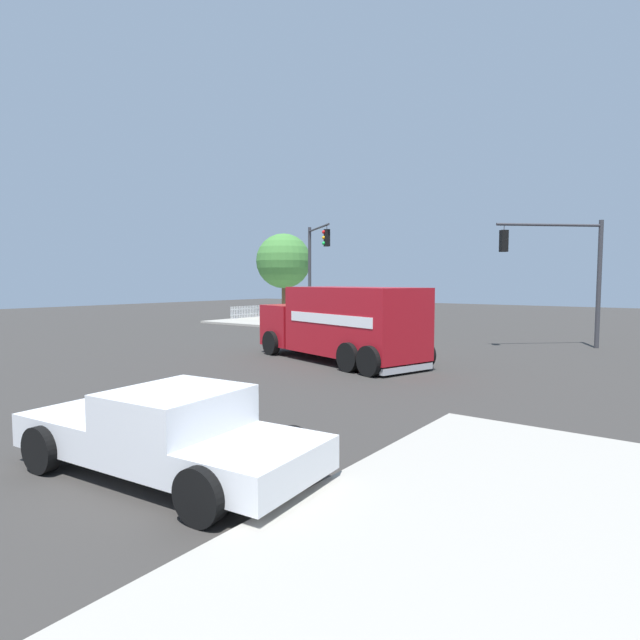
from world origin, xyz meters
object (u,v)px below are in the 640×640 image
at_px(delivery_truck, 342,323).
at_px(pedestrian_crossing, 290,307).
at_px(traffic_light_secondary, 315,261).
at_px(shade_tree_near, 284,261).
at_px(pedestrian_near_corner, 333,307).
at_px(pickup_white, 168,429).
at_px(traffic_light_primary, 566,263).

relative_size(delivery_truck, pedestrian_crossing, 4.67).
bearing_deg(delivery_truck, traffic_light_secondary, -138.41).
relative_size(traffic_light_secondary, shade_tree_near, 0.95).
height_order(delivery_truck, pedestrian_near_corner, delivery_truck).
xyz_separation_m(pickup_white, pedestrian_crossing, (-24.84, -18.06, 0.39)).
bearing_deg(pedestrian_crossing, pedestrian_near_corner, 132.24).
bearing_deg(pickup_white, pedestrian_near_corner, -149.98).
bearing_deg(traffic_light_secondary, pedestrian_crossing, -128.35).
relative_size(pickup_white, pedestrian_near_corner, 3.23).
bearing_deg(pedestrian_near_corner, pickup_white, 30.02).
xyz_separation_m(pedestrian_near_corner, shade_tree_near, (0.96, -4.07, 3.55)).
bearing_deg(pickup_white, traffic_light_secondary, -148.83).
bearing_deg(pedestrian_near_corner, traffic_light_primary, 68.62).
bearing_deg(pedestrian_near_corner, traffic_light_secondary, 26.41).
xyz_separation_m(pickup_white, shade_tree_near, (-26.09, -19.69, 3.90)).
height_order(delivery_truck, shade_tree_near, shade_tree_near).
distance_m(pickup_white, shade_tree_near, 32.92).
height_order(traffic_light_primary, pedestrian_crossing, traffic_light_primary).
relative_size(pedestrian_near_corner, pedestrian_crossing, 0.97).
xyz_separation_m(traffic_light_secondary, pedestrian_crossing, (-4.59, -5.81, -3.16)).
xyz_separation_m(traffic_light_primary, pickup_white, (20.22, -1.82, -3.14)).
relative_size(delivery_truck, pickup_white, 1.49).
bearing_deg(traffic_light_secondary, pedestrian_near_corner, -153.59).
bearing_deg(pedestrian_near_corner, pedestrian_crossing, -47.76).
distance_m(traffic_light_primary, pickup_white, 20.54).
height_order(pickup_white, pedestrian_near_corner, pedestrian_near_corner).
bearing_deg(traffic_light_secondary, pickup_white, 31.17).
xyz_separation_m(delivery_truck, pedestrian_crossing, (-13.70, -13.89, -0.36)).
xyz_separation_m(traffic_light_primary, traffic_light_secondary, (-0.03, -14.07, 0.41)).
relative_size(traffic_light_primary, pedestrian_near_corner, 3.49).
xyz_separation_m(pickup_white, pedestrian_near_corner, (-27.05, -15.63, 0.36)).
bearing_deg(pedestrian_near_corner, shade_tree_near, -76.73).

